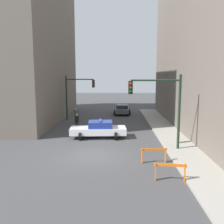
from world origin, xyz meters
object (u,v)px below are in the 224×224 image
at_px(traffic_light_near, 163,101).
at_px(police_car, 99,129).
at_px(traffic_light_far, 76,91).
at_px(barrier_mid, 154,153).
at_px(pedestrian_corner, 76,115).
at_px(barrier_front, 170,169).
at_px(pedestrian_crossing, 77,122).
at_px(parked_car_near, 122,109).

height_order(traffic_light_near, police_car, traffic_light_near).
relative_size(traffic_light_near, traffic_light_far, 1.00).
height_order(traffic_light_near, barrier_mid, traffic_light_near).
distance_m(pedestrian_corner, barrier_front, 17.03).
relative_size(traffic_light_near, barrier_front, 3.26).
relative_size(pedestrian_crossing, barrier_mid, 1.04).
relative_size(traffic_light_near, pedestrian_corner, 3.13).
bearing_deg(barrier_front, pedestrian_corner, 115.15).
distance_m(traffic_light_far, parked_car_near, 7.69).
bearing_deg(traffic_light_far, parked_car_near, 39.29).
xyz_separation_m(traffic_light_near, barrier_mid, (-0.92, -2.65, -2.91)).
xyz_separation_m(barrier_front, barrier_mid, (-0.42, 2.64, 0.00)).
height_order(police_car, barrier_mid, police_car).
bearing_deg(pedestrian_crossing, traffic_light_near, -69.28).
bearing_deg(pedestrian_corner, police_car, -150.62).
height_order(traffic_light_far, barrier_front, traffic_light_far).
xyz_separation_m(pedestrian_corner, barrier_mid, (6.81, -12.77, -0.24)).
height_order(parked_car_near, pedestrian_crossing, pedestrian_crossing).
relative_size(pedestrian_corner, barrier_mid, 1.04).
height_order(traffic_light_far, parked_car_near, traffic_light_far).
bearing_deg(pedestrian_corner, parked_car_near, -34.40).
xyz_separation_m(police_car, barrier_front, (4.22, -8.80, -0.11)).
bearing_deg(traffic_light_near, pedestrian_crossing, 139.19).
bearing_deg(traffic_light_near, traffic_light_far, 123.77).
bearing_deg(parked_car_near, traffic_light_near, -79.68).
bearing_deg(parked_car_near, barrier_mid, -83.55).
bearing_deg(pedestrian_corner, barrier_mid, -147.10).
bearing_deg(traffic_light_near, parked_car_near, 98.45).
distance_m(pedestrian_crossing, barrier_mid, 10.58).
relative_size(traffic_light_far, parked_car_near, 1.19).
height_order(traffic_light_near, barrier_front, traffic_light_near).
bearing_deg(barrier_front, barrier_mid, 99.11).
bearing_deg(police_car, pedestrian_crossing, 38.87).
bearing_deg(barrier_mid, police_car, 121.61).
relative_size(police_car, parked_car_near, 1.10).
distance_m(police_car, barrier_front, 9.76).
distance_m(traffic_light_far, pedestrian_crossing, 6.59).
relative_size(police_car, pedestrian_crossing, 2.89).
bearing_deg(pedestrian_corner, barrier_front, -150.03).
distance_m(traffic_light_near, pedestrian_crossing, 9.59).
xyz_separation_m(parked_car_near, barrier_mid, (1.54, -19.22, -0.06)).
height_order(parked_car_near, pedestrian_corner, pedestrian_corner).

